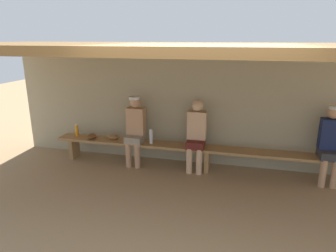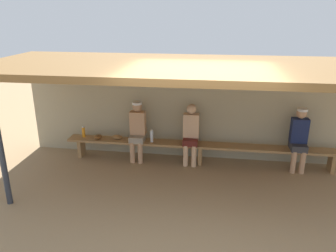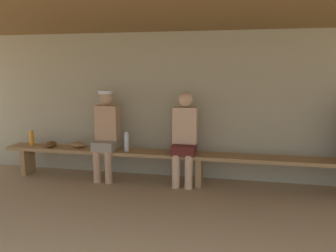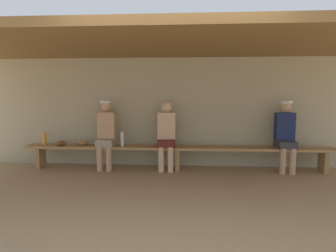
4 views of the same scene
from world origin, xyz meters
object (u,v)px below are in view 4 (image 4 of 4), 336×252
(water_bottle_green, at_px, (44,139))
(baseball_glove_dark_brown, at_px, (61,143))
(water_bottle_blue, at_px, (122,139))
(bench, at_px, (178,150))
(player_near_post, at_px, (106,131))
(baseball_glove_tan, at_px, (83,143))
(player_shirtless_tan, at_px, (166,133))
(player_leftmost, at_px, (285,133))

(water_bottle_green, bearing_deg, baseball_glove_dark_brown, -10.40)
(baseball_glove_dark_brown, bearing_deg, water_bottle_blue, 81.25)
(bench, distance_m, baseball_glove_dark_brown, 2.32)
(baseball_glove_dark_brown, bearing_deg, player_near_post, 83.41)
(player_near_post, xyz_separation_m, water_bottle_blue, (0.32, -0.04, -0.15))
(water_bottle_blue, bearing_deg, baseball_glove_tan, 175.43)
(player_shirtless_tan, distance_m, player_leftmost, 2.25)
(player_leftmost, height_order, water_bottle_green, player_leftmost)
(player_near_post, xyz_separation_m, baseball_glove_tan, (-0.48, 0.03, -0.24))
(player_shirtless_tan, bearing_deg, water_bottle_green, 179.17)
(bench, xyz_separation_m, water_bottle_blue, (-1.08, -0.03, 0.21))
(baseball_glove_dark_brown, bearing_deg, water_bottle_green, -109.00)
(player_shirtless_tan, relative_size, player_leftmost, 0.99)
(player_leftmost, relative_size, baseball_glove_tan, 5.60)
(water_bottle_green, height_order, baseball_glove_dark_brown, water_bottle_green)
(player_shirtless_tan, xyz_separation_m, water_bottle_blue, (-0.86, -0.03, -0.13))
(player_shirtless_tan, xyz_separation_m, baseball_glove_dark_brown, (-2.10, -0.03, -0.22))
(baseball_glove_tan, bearing_deg, water_bottle_blue, -171.60)
(player_near_post, bearing_deg, water_bottle_blue, -6.22)
(player_leftmost, height_order, baseball_glove_tan, player_leftmost)
(player_shirtless_tan, bearing_deg, bench, -0.81)
(player_leftmost, height_order, water_bottle_blue, player_leftmost)
(baseball_glove_tan, bearing_deg, player_leftmost, -167.46)
(baseball_glove_dark_brown, relative_size, baseball_glove_tan, 1.00)
(player_near_post, distance_m, baseball_glove_tan, 0.54)
(water_bottle_blue, bearing_deg, player_leftmost, 0.65)
(baseball_glove_dark_brown, xyz_separation_m, baseball_glove_tan, (0.43, 0.06, 0.00))
(water_bottle_blue, bearing_deg, player_shirtless_tan, 2.33)
(water_bottle_blue, bearing_deg, baseball_glove_dark_brown, 179.85)
(water_bottle_blue, bearing_deg, player_near_post, 173.78)
(bench, distance_m, baseball_glove_tan, 1.89)
(water_bottle_green, distance_m, baseball_glove_dark_brown, 0.38)
(player_near_post, xyz_separation_m, water_bottle_green, (-1.28, 0.04, -0.16))
(bench, relative_size, water_bottle_green, 23.38)
(bench, bearing_deg, baseball_glove_dark_brown, -179.29)
(water_bottle_green, xyz_separation_m, baseball_glove_dark_brown, (0.37, -0.07, -0.08))
(player_near_post, xyz_separation_m, player_leftmost, (3.43, 0.00, 0.00))
(player_shirtless_tan, relative_size, baseball_glove_dark_brown, 5.56)
(baseball_glove_tan, bearing_deg, water_bottle_green, 12.52)
(water_bottle_blue, distance_m, water_bottle_green, 1.61)
(player_near_post, distance_m, water_bottle_green, 1.29)
(player_shirtless_tan, relative_size, water_bottle_blue, 4.74)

